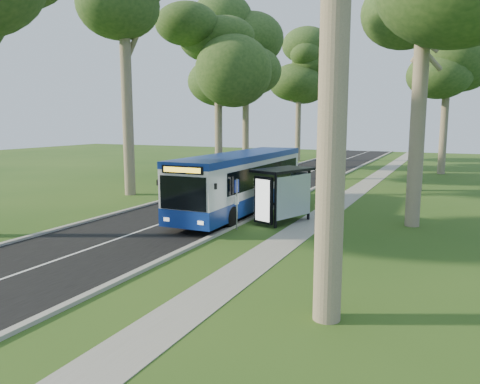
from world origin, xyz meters
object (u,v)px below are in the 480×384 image
Objects in this scene: bus at (241,182)px; car_silver at (272,161)px; bus_shelter at (283,186)px; car_white at (247,167)px; bus_stop_sign at (237,198)px; litter_bin at (304,198)px.

car_silver is at bearing 106.75° from bus.
bus_shelter reaches higher than car_silver.
bus reaches higher than car_silver.
car_silver is at bearing 84.16° from car_white.
bus_stop_sign is 2.51m from bus_shelter.
bus is at bearing -132.52° from litter_bin.
car_white is (-9.58, 17.41, -1.12)m from bus_shelter.
bus_shelter is 0.80× the size of car_white.
car_white is at bearing 112.65° from bus.
bus is 4.08m from litter_bin.
bus_stop_sign is 6.83m from litter_bin.
bus_stop_sign reaches higher than car_white.
bus is 23.52m from car_silver.
bus is 3.50× the size of bus_shelter.
bus is 5.16× the size of bus_stop_sign.
bus_shelter is 0.76× the size of car_silver.
bus is at bearing -75.25° from car_white.
bus_shelter is at bearing -31.27° from bus.
litter_bin is (1.15, 6.67, -0.92)m from bus_stop_sign.
bus_shelter is 26.22m from car_silver.
car_silver is (-9.85, 24.27, -1.11)m from bus_shelter.
bus_stop_sign is 2.16× the size of litter_bin.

